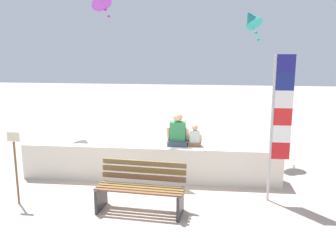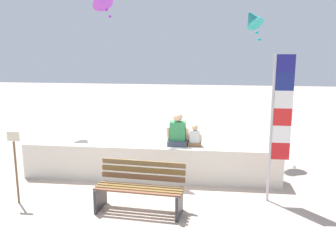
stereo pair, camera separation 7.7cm
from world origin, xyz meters
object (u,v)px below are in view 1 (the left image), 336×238
at_px(park_bench, 141,189).
at_px(sign_post, 16,162).
at_px(person_adult, 178,133).
at_px(kite_teal, 251,18).
at_px(flag_banner, 279,117).
at_px(person_child, 195,137).

relative_size(park_bench, sign_post, 1.17).
bearing_deg(person_adult, kite_teal, 50.04).
height_order(flag_banner, sign_post, flag_banner).
distance_m(person_adult, person_child, 0.39).
bearing_deg(sign_post, person_adult, 28.89).
height_order(park_bench, person_child, person_child).
bearing_deg(flag_banner, sign_post, -172.27).
distance_m(kite_teal, sign_post, 6.55).
xyz_separation_m(park_bench, person_adult, (0.54, 1.65, 0.66)).
distance_m(person_child, sign_post, 3.68).
height_order(park_bench, flag_banner, flag_banner).
xyz_separation_m(kite_teal, sign_post, (-4.64, -3.66, -2.81)).
bearing_deg(sign_post, kite_teal, 38.26).
relative_size(person_child, sign_post, 0.35).
height_order(person_child, kite_teal, kite_teal).
height_order(park_bench, sign_post, sign_post).
xyz_separation_m(person_adult, person_child, (0.37, 0.00, -0.10)).
bearing_deg(flag_banner, person_child, 149.13).
distance_m(park_bench, flag_banner, 2.89).
bearing_deg(person_adult, flag_banner, -25.82).
distance_m(park_bench, sign_post, 2.43).
bearing_deg(kite_teal, person_adult, -129.96).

